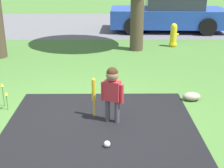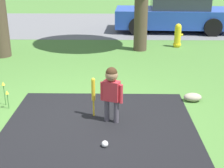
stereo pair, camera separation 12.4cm
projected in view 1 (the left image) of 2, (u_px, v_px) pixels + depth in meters
The scene contains 8 objects.
ground_plane at pixel (77, 118), 4.98m from camera, with size 60.00×60.00×0.00m, color #477533.
street_strip at pixel (97, 24), 13.02m from camera, with size 40.00×6.00×0.01m.
child at pixel (112, 87), 4.66m from camera, with size 0.34×0.21×0.89m.
baseball_bat at pixel (94, 92), 4.89m from camera, with size 0.06×0.06×0.65m.
sports_ball at pixel (107, 144), 4.17m from camera, with size 0.09×0.09×0.09m.
fire_hydrant at pixel (173, 35), 9.28m from camera, with size 0.27×0.24×0.70m.
parked_car at pixel (169, 14), 11.52m from camera, with size 4.24×2.15×1.29m.
edging_rock at pixel (192, 96), 5.62m from camera, with size 0.32×0.22×0.15m.
Camera 1 is at (0.52, -4.47, 2.28)m, focal length 50.00 mm.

